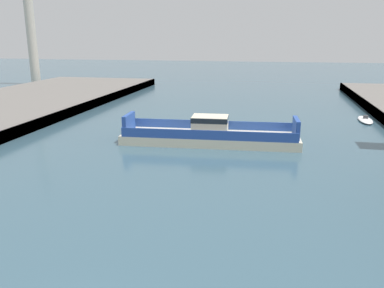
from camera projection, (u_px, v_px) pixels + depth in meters
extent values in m
cube|color=beige|center=(210.00, 138.00, 48.02)|extent=(21.60, 6.93, 1.10)
cube|color=#284CA3|center=(212.00, 125.00, 50.38)|extent=(20.42, 1.34, 1.10)
cube|color=#284CA3|center=(208.00, 135.00, 45.08)|extent=(20.42, 1.34, 1.10)
cube|color=beige|center=(210.00, 125.00, 47.58)|extent=(4.44, 3.37, 2.24)
cube|color=black|center=(210.00, 119.00, 47.38)|extent=(4.48, 3.41, 0.60)
cube|color=#284CA3|center=(296.00, 128.00, 46.18)|extent=(0.74, 3.99, 2.20)
cube|color=#284CA3|center=(129.00, 123.00, 49.00)|extent=(0.74, 3.99, 2.20)
ellipsoid|color=white|center=(365.00, 120.00, 60.43)|extent=(2.12, 6.36, 0.43)
cube|color=#4C4C51|center=(366.00, 117.00, 60.30)|extent=(0.69, 0.42, 0.50)
cylinder|color=beige|center=(31.00, 27.00, 103.61)|extent=(2.42, 2.42, 29.95)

